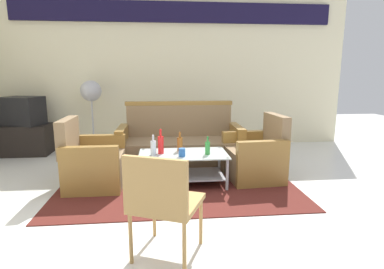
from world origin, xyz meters
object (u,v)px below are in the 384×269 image
(armchair_right, at_px, (255,158))
(bottle_red, at_px, (161,144))
(tv_stand, at_px, (26,140))
(cup, at_px, (182,152))
(armchair_left, at_px, (93,164))
(pedestal_fan, at_px, (91,95))
(wicker_chair, at_px, (162,198))
(bottle_brown, at_px, (180,144))
(bottle_green, at_px, (208,148))
(coffee_table, at_px, (183,164))
(couch, at_px, (180,147))
(television, at_px, (23,111))
(bottle_clear, at_px, (153,147))

(armchair_right, relative_size, bottle_red, 2.76)
(bottle_red, height_order, tv_stand, bottle_red)
(bottle_red, xyz_separation_m, cup, (0.25, -0.17, -0.07))
(armchair_left, xyz_separation_m, bottle_red, (0.84, -0.03, 0.24))
(pedestal_fan, bearing_deg, wicker_chair, -70.67)
(armchair_left, height_order, bottle_brown, armchair_left)
(bottle_green, bearing_deg, coffee_table, 166.18)
(armchair_right, relative_size, wicker_chair, 1.01)
(bottle_green, height_order, pedestal_fan, pedestal_fan)
(bottle_green, xyz_separation_m, cup, (-0.32, -0.07, -0.04))
(bottle_red, distance_m, pedestal_fan, 2.21)
(bottle_red, relative_size, pedestal_fan, 0.24)
(armchair_left, distance_m, bottle_brown, 1.11)
(couch, bearing_deg, pedestal_fan, -34.88)
(bottle_green, distance_m, pedestal_fan, 2.64)
(television, bearing_deg, cup, 160.50)
(tv_stand, relative_size, wicker_chair, 0.95)
(coffee_table, relative_size, bottle_clear, 4.38)
(bottle_green, xyz_separation_m, tv_stand, (-2.90, 1.85, -0.24))
(bottle_green, bearing_deg, tv_stand, 147.53)
(bottle_brown, distance_m, wicker_chair, 1.75)
(bottle_brown, height_order, tv_stand, bottle_brown)
(armchair_left, xyz_separation_m, cup, (1.10, -0.20, 0.17))
(tv_stand, xyz_separation_m, pedestal_fan, (1.14, 0.05, 0.75))
(television, xyz_separation_m, wicker_chair, (2.34, -3.38, -0.27))
(armchair_left, relative_size, tv_stand, 1.06)
(wicker_chair, bearing_deg, cup, 103.76)
(television, distance_m, pedestal_fan, 1.16)
(bottle_brown, height_order, wicker_chair, wicker_chair)
(bottle_brown, bearing_deg, pedestal_fan, 130.34)
(coffee_table, relative_size, tv_stand, 1.38)
(tv_stand, height_order, wicker_chair, wicker_chair)
(armchair_left, height_order, armchair_right, same)
(armchair_right, xyz_separation_m, cup, (-1.00, -0.29, 0.17))
(coffee_table, xyz_separation_m, bottle_green, (0.30, -0.07, 0.22))
(coffee_table, distance_m, cup, 0.24)
(tv_stand, relative_size, television, 1.14)
(bottle_red, distance_m, bottle_brown, 0.27)
(coffee_table, height_order, bottle_green, bottle_green)
(bottle_red, distance_m, tv_stand, 2.92)
(couch, relative_size, tv_stand, 2.26)
(bottle_brown, distance_m, tv_stand, 3.06)
(pedestal_fan, bearing_deg, bottle_red, -56.42)
(tv_stand, bearing_deg, television, 72.92)
(coffee_table, xyz_separation_m, television, (-2.60, 1.77, 0.49))
(armchair_left, distance_m, pedestal_fan, 1.94)
(bottle_brown, bearing_deg, tv_stand, 147.47)
(cup, distance_m, tv_stand, 3.22)
(bottle_brown, xyz_separation_m, pedestal_fan, (-1.44, 1.69, 0.51))
(armchair_right, xyz_separation_m, bottle_brown, (-1.01, -0.01, 0.22))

